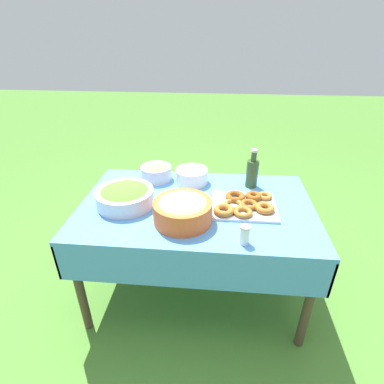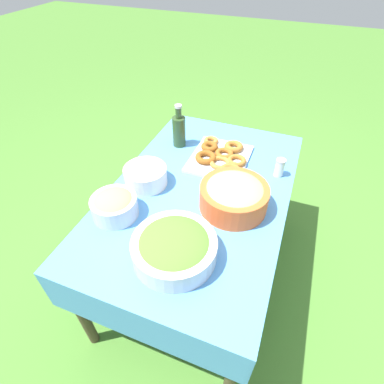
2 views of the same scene
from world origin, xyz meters
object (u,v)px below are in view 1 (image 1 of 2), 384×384
(donut_platter, at_px, (244,205))
(pasta_bowl, at_px, (183,209))
(plate_stack, at_px, (192,176))
(bread_bowl, at_px, (156,171))
(salad_bowl, at_px, (125,196))
(olive_oil_bottle, at_px, (252,172))

(donut_platter, bearing_deg, pasta_bowl, 25.66)
(pasta_bowl, relative_size, plate_stack, 1.47)
(donut_platter, height_order, bread_bowl, bread_bowl)
(pasta_bowl, xyz_separation_m, donut_platter, (-0.34, -0.16, -0.05))
(salad_bowl, bearing_deg, pasta_bowl, 158.35)
(donut_platter, distance_m, bread_bowl, 0.66)
(donut_platter, relative_size, olive_oil_bottle, 1.45)
(donut_platter, distance_m, olive_oil_bottle, 0.30)
(bread_bowl, bearing_deg, olive_oil_bottle, 175.90)
(pasta_bowl, distance_m, plate_stack, 0.46)
(salad_bowl, xyz_separation_m, plate_stack, (-0.36, -0.32, -0.01))
(pasta_bowl, height_order, olive_oil_bottle, olive_oil_bottle)
(olive_oil_bottle, bearing_deg, donut_platter, 77.47)
(salad_bowl, relative_size, donut_platter, 0.91)
(pasta_bowl, height_order, plate_stack, pasta_bowl)
(donut_platter, relative_size, bread_bowl, 1.79)
(pasta_bowl, relative_size, donut_platter, 0.85)
(olive_oil_bottle, relative_size, bread_bowl, 1.24)
(pasta_bowl, height_order, bread_bowl, pasta_bowl)
(donut_platter, bearing_deg, bread_bowl, -29.33)
(plate_stack, relative_size, olive_oil_bottle, 0.84)
(plate_stack, xyz_separation_m, bread_bowl, (0.25, -0.03, 0.01))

